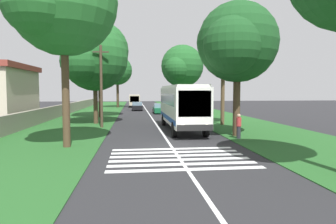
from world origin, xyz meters
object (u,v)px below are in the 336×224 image
Objects in this scene: roadside_tree_left_0 at (97,52)px; roadside_tree_right_1 at (181,67)px; trailing_minibus_0 at (134,99)px; roadside_tree_left_2 at (62,6)px; pedestrian at (239,126)px; trailing_car_0 at (159,109)px; roadside_tree_left_1 at (94,60)px; trailing_car_1 at (137,106)px; roadside_tree_right_2 at (222,43)px; roadside_tree_left_3 at (117,71)px; coach_bus at (181,105)px; utility_pole at (101,85)px; roadside_tree_right_3 at (235,45)px.

roadside_tree_left_0 is 1.09× the size of roadside_tree_right_1.
trailing_minibus_0 is 44.58m from roadside_tree_left_2.
pedestrian is at bearing 178.49° from roadside_tree_right_1.
roadside_tree_left_1 is (-13.16, 7.68, 5.65)m from trailing_car_0.
roadside_tree_right_1 is (11.47, -12.23, -0.87)m from roadside_tree_left_0.
trailing_car_1 is 15.85m from roadside_tree_left_0.
pedestrian reaches higher than trailing_car_1.
roadside_tree_left_1 reaches higher than trailing_minibus_0.
roadside_tree_right_1 reaches higher than trailing_car_0.
roadside_tree_left_0 is 1.13× the size of roadside_tree_right_2.
roadside_tree_left_3 is 0.97× the size of roadside_tree_right_2.
roadside_tree_left_1 is at bearing -176.59° from roadside_tree_left_0.
roadside_tree_left_1 reaches higher than trailing_car_0.
utility_pole is (2.21, 6.83, 1.67)m from coach_bus.
coach_bus is 0.95× the size of roadside_tree_left_0.
trailing_minibus_0 is 0.62× the size of roadside_tree_left_1.
roadside_tree_left_3 reaches higher than roadside_tree_right_3.
roadside_tree_left_3 reaches higher than pedestrian.
roadside_tree_left_0 is 16.05m from roadside_tree_right_2.
trailing_car_1 is 0.37× the size of roadside_tree_left_0.
pedestrian is at bearing -168.29° from trailing_car_1.
coach_bus is at bearing -49.59° from roadside_tree_left_2.
roadside_tree_left_2 is (-12.48, 0.10, 1.81)m from roadside_tree_left_1.
utility_pole reaches higher than coach_bus.
pedestrian is at bearing -170.74° from trailing_minibus_0.
roadside_tree_left_3 is at bearing -1.04° from roadside_tree_left_2.
roadside_tree_left_2 reaches higher than pedestrian.
roadside_tree_left_1 reaches higher than utility_pole.
roadside_tree_right_1 reaches higher than pedestrian.
trailing_minibus_0 is 15.83m from roadside_tree_right_1.
coach_bus is 26.35m from trailing_car_1.
roadside_tree_left_2 is (-32.90, 4.62, 7.46)m from trailing_car_1.
roadside_tree_right_2 is at bearing -163.51° from trailing_car_0.
roadside_tree_right_3 reaches higher than trailing_car_0.
roadside_tree_left_3 is at bearing 22.31° from trailing_car_1.
roadside_tree_left_3 reaches higher than coach_bus.
trailing_car_1 is 12.06m from roadside_tree_left_3.
trailing_car_1 is at bearing -157.69° from roadside_tree_left_3.
coach_bus reaches higher than trailing_minibus_0.
trailing_minibus_0 is at bearing 9.26° from pedestrian.
roadside_tree_right_1 is at bearing -36.25° from trailing_car_0.
pedestrian is (-40.73, -10.35, -6.27)m from roadside_tree_left_3.
trailing_car_1 is 0.41× the size of roadside_tree_right_2.
utility_pole is (-16.61, 6.60, 3.15)m from trailing_car_0.
trailing_minibus_0 is at bearing 9.67° from roadside_tree_right_3.
coach_bus is 25.26m from roadside_tree_right_1.
roadside_tree_left_3 is (35.48, 7.24, 5.03)m from coach_bus.
trailing_car_0 is 23.81m from roadside_tree_right_3.
roadside_tree_right_3 is at bearing -121.69° from utility_pole.
roadside_tree_left_1 is at bearing 49.03° from roadside_tree_right_3.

